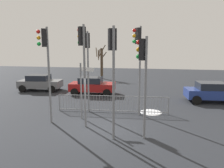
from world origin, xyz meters
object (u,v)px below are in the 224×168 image
at_px(traffic_light_mid_left, 87,54).
at_px(car_grey_far, 40,82).
at_px(traffic_light_mid_right, 83,53).
at_px(traffic_light_rear_left, 138,51).
at_px(car_red_trailing, 92,85).
at_px(traffic_light_foreground_right, 143,65).
at_px(bare_tree_left, 101,62).
at_px(traffic_light_rear_right, 112,58).
at_px(traffic_light_foreground_left, 45,54).
at_px(car_blue_mid, 212,92).
at_px(direction_sign_post, 82,88).

relative_size(traffic_light_mid_left, car_grey_far, 1.25).
distance_m(traffic_light_mid_right, traffic_light_mid_left, 2.63).
xyz_separation_m(traffic_light_rear_left, traffic_light_mid_left, (-3.11, 0.29, -0.16)).
bearing_deg(traffic_light_mid_left, car_red_trailing, 70.24).
bearing_deg(traffic_light_foreground_right, bare_tree_left, 53.21).
relative_size(traffic_light_rear_right, traffic_light_foreground_left, 0.97).
bearing_deg(traffic_light_mid_left, traffic_light_rear_left, -38.12).
height_order(traffic_light_rear_right, traffic_light_foreground_left, traffic_light_foreground_left).
height_order(traffic_light_rear_left, car_red_trailing, traffic_light_rear_left).
distance_m(car_grey_far, bare_tree_left, 9.41).
bearing_deg(traffic_light_mid_left, traffic_light_foreground_right, -77.15).
bearing_deg(traffic_light_mid_right, traffic_light_foreground_right, -65.45).
bearing_deg(bare_tree_left, traffic_light_mid_right, -79.64).
distance_m(traffic_light_mid_right, car_blue_mid, 10.44).
bearing_deg(traffic_light_foreground_right, traffic_light_mid_left, 79.74).
relative_size(direction_sign_post, bare_tree_left, 0.74).
height_order(traffic_light_rear_right, traffic_light_mid_left, traffic_light_mid_left).
height_order(traffic_light_foreground_left, traffic_light_mid_right, traffic_light_mid_right).
relative_size(traffic_light_mid_right, direction_sign_post, 1.61).
distance_m(traffic_light_rear_left, traffic_light_mid_right, 3.41).
distance_m(traffic_light_rear_right, traffic_light_mid_left, 4.36).
bearing_deg(car_red_trailing, car_blue_mid, -10.12).
xyz_separation_m(traffic_light_foreground_left, traffic_light_mid_left, (1.47, 2.45, -0.05)).
distance_m(traffic_light_foreground_right, traffic_light_foreground_left, 5.13).
xyz_separation_m(traffic_light_foreground_right, car_blue_mid, (4.76, 7.27, -2.50)).
bearing_deg(traffic_light_rear_left, traffic_light_foreground_right, 152.77).
height_order(traffic_light_foreground_left, car_grey_far, traffic_light_foreground_left).
height_order(traffic_light_foreground_right, car_blue_mid, traffic_light_foreground_right).
bearing_deg(bare_tree_left, car_grey_far, -114.28).
bearing_deg(car_blue_mid, bare_tree_left, 131.59).
bearing_deg(traffic_light_mid_left, direction_sign_post, -118.08).
xyz_separation_m(traffic_light_rear_right, car_blue_mid, (6.04, 7.53, -2.80)).
relative_size(traffic_light_mid_right, car_grey_far, 1.28).
height_order(traffic_light_mid_right, direction_sign_post, traffic_light_mid_right).
bearing_deg(car_grey_far, traffic_light_foreground_left, -64.82).
xyz_separation_m(traffic_light_foreground_left, car_grey_far, (-4.79, 7.81, -2.90)).
relative_size(car_red_trailing, bare_tree_left, 0.92).
xyz_separation_m(traffic_light_rear_right, car_grey_far, (-8.52, 9.09, -2.80)).
bearing_deg(direction_sign_post, traffic_light_mid_right, -70.72).
xyz_separation_m(traffic_light_foreground_right, car_grey_far, (-9.79, 8.83, -2.50)).
xyz_separation_m(car_grey_far, car_red_trailing, (5.16, -0.58, 0.00)).
distance_m(traffic_light_rear_right, car_blue_mid, 10.05).
relative_size(traffic_light_foreground_left, car_red_trailing, 1.28).
distance_m(direction_sign_post, car_blue_mid, 9.78).
distance_m(traffic_light_rear_right, traffic_light_mid_right, 2.06).
xyz_separation_m(traffic_light_rear_right, traffic_light_foreground_left, (-3.73, 1.28, 0.10)).
bearing_deg(traffic_light_mid_right, direction_sign_post, 63.57).
distance_m(car_grey_far, car_red_trailing, 5.19).
bearing_deg(bare_tree_left, traffic_light_foreground_right, -70.97).
height_order(traffic_light_mid_left, car_grey_far, traffic_light_mid_left).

